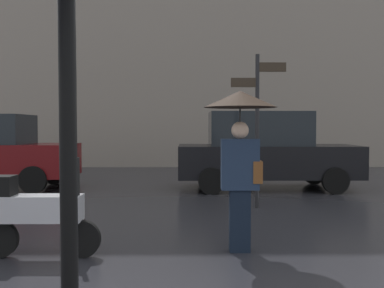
{
  "coord_description": "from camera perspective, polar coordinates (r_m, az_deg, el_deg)",
  "views": [
    {
      "loc": [
        0.69,
        -2.72,
        1.6
      ],
      "look_at": [
        0.75,
        5.95,
        1.27
      ],
      "focal_mm": 40.79,
      "sensor_mm": 36.0,
      "label": 1
    }
  ],
  "objects": [
    {
      "name": "parked_car_left",
      "position": [
        11.43,
        9.4,
        -0.84
      ],
      "size": [
        4.57,
        1.98,
        1.99
      ],
      "rotation": [
        0.0,
        0.0,
        3.37
      ],
      "color": "black",
      "rests_on": "ground"
    },
    {
      "name": "street_signpost",
      "position": [
        8.67,
        8.56,
        3.72
      ],
      "size": [
        1.08,
        0.08,
        3.03
      ],
      "color": "black",
      "rests_on": "ground"
    },
    {
      "name": "pedestrian_with_umbrella",
      "position": [
        5.59,
        6.36,
        1.74
      ],
      "size": [
        0.93,
        0.93,
        2.06
      ],
      "rotation": [
        0.0,
        0.0,
        1.2
      ],
      "color": "black",
      "rests_on": "ground"
    },
    {
      "name": "parked_scooter",
      "position": [
        5.72,
        -19.67,
        -8.44
      ],
      "size": [
        1.47,
        0.32,
        1.23
      ],
      "rotation": [
        0.0,
        0.0,
        0.17
      ],
      "color": "black",
      "rests_on": "ground"
    }
  ]
}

